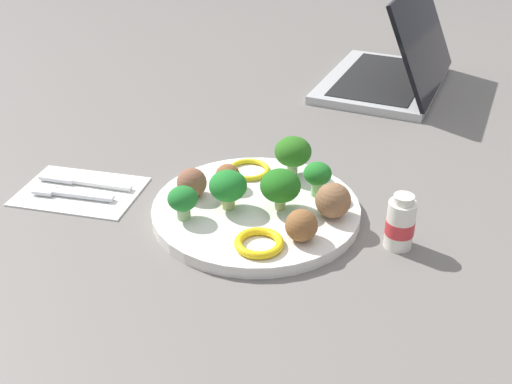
% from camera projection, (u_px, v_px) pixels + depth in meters
% --- Properties ---
extents(ground_plane, '(4.00, 4.00, 0.00)m').
position_uv_depth(ground_plane, '(256.00, 215.00, 0.83)').
color(ground_plane, slate).
extents(plate, '(0.28, 0.28, 0.02)m').
position_uv_depth(plate, '(256.00, 210.00, 0.82)').
color(plate, white).
rests_on(plate, ground_plane).
extents(broccoli_floret_mid_left, '(0.05, 0.05, 0.05)m').
position_uv_depth(broccoli_floret_mid_left, '(228.00, 186.00, 0.80)').
color(broccoli_floret_mid_left, '#A9B96E').
rests_on(broccoli_floret_mid_left, plate).
extents(broccoli_floret_front_right, '(0.05, 0.05, 0.06)m').
position_uv_depth(broccoli_floret_front_right, '(281.00, 185.00, 0.80)').
color(broccoli_floret_front_right, '#A7B76F').
rests_on(broccoli_floret_front_right, plate).
extents(broccoli_floret_back_right, '(0.05, 0.05, 0.06)m').
position_uv_depth(broccoli_floret_back_right, '(293.00, 152.00, 0.87)').
color(broccoli_floret_back_right, '#9FB97E').
rests_on(broccoli_floret_back_right, plate).
extents(broccoli_floret_front_left, '(0.04, 0.04, 0.04)m').
position_uv_depth(broccoli_floret_front_left, '(183.00, 200.00, 0.78)').
color(broccoli_floret_front_left, '#97BF81').
rests_on(broccoli_floret_front_left, plate).
extents(broccoli_floret_near_rim, '(0.04, 0.04, 0.05)m').
position_uv_depth(broccoli_floret_near_rim, '(318.00, 175.00, 0.83)').
color(broccoli_floret_near_rim, '#8FCF7F').
rests_on(broccoli_floret_near_rim, plate).
extents(meatball_back_left, '(0.04, 0.04, 0.04)m').
position_uv_depth(meatball_back_left, '(192.00, 182.00, 0.83)').
color(meatball_back_left, brown).
rests_on(meatball_back_left, plate).
extents(meatball_front_right, '(0.04, 0.04, 0.04)m').
position_uv_depth(meatball_front_right, '(301.00, 225.00, 0.74)').
color(meatball_front_right, brown).
rests_on(meatball_front_right, plate).
extents(meatball_back_right, '(0.04, 0.04, 0.04)m').
position_uv_depth(meatball_back_right, '(228.00, 176.00, 0.85)').
color(meatball_back_right, brown).
rests_on(meatball_back_right, plate).
extents(meatball_mid_right, '(0.05, 0.05, 0.05)m').
position_uv_depth(meatball_mid_right, '(333.00, 199.00, 0.79)').
color(meatball_mid_right, brown).
rests_on(meatball_mid_right, plate).
extents(pepper_ring_center, '(0.06, 0.06, 0.01)m').
position_uv_depth(pepper_ring_center, '(259.00, 243.00, 0.74)').
color(pepper_ring_center, yellow).
rests_on(pepper_ring_center, plate).
extents(pepper_ring_back_right, '(0.09, 0.09, 0.01)m').
position_uv_depth(pepper_ring_back_right, '(249.00, 170.00, 0.90)').
color(pepper_ring_back_right, yellow).
rests_on(pepper_ring_back_right, plate).
extents(napkin, '(0.17, 0.13, 0.01)m').
position_uv_depth(napkin, '(80.00, 191.00, 0.88)').
color(napkin, white).
rests_on(napkin, ground_plane).
extents(fork, '(0.12, 0.02, 0.01)m').
position_uv_depth(fork, '(69.00, 193.00, 0.86)').
color(fork, silver).
rests_on(fork, napkin).
extents(knife, '(0.15, 0.02, 0.01)m').
position_uv_depth(knife, '(81.00, 181.00, 0.89)').
color(knife, white).
rests_on(knife, napkin).
extents(yogurt_bottle, '(0.04, 0.04, 0.07)m').
position_uv_depth(yogurt_bottle, '(400.00, 224.00, 0.75)').
color(yogurt_bottle, white).
rests_on(yogurt_bottle, ground_plane).
extents(laptop, '(0.27, 0.35, 0.20)m').
position_uv_depth(laptop, '(394.00, 69.00, 1.23)').
color(laptop, '#B5B5B5').
rests_on(laptop, ground_plane).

